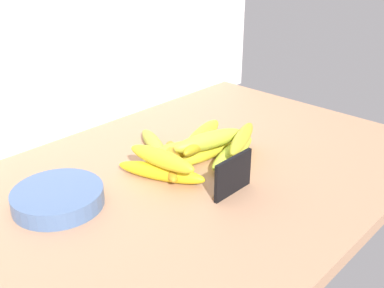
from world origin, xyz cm
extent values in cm
cube|color=tan|center=(0.00, 0.00, 1.50)|extent=(110.00, 76.00, 3.00)
cube|color=silver|center=(0.00, 39.00, 35.00)|extent=(130.00, 2.00, 70.00)
cube|color=black|center=(-2.88, -11.63, 7.20)|extent=(11.00, 0.80, 8.40)
cube|color=olive|center=(-2.88, -10.83, 3.30)|extent=(9.90, 1.20, 0.60)
cylinder|color=#4A6899|center=(-30.18, 10.66, 4.77)|extent=(17.98, 17.98, 3.53)
ellipsoid|color=#B18519|center=(4.16, 6.93, 4.93)|extent=(20.65, 7.90, 3.86)
ellipsoid|color=#A5B93A|center=(0.14, 15.71, 4.72)|extent=(9.72, 15.92, 3.44)
ellipsoid|color=yellow|center=(10.43, 9.00, 5.16)|extent=(21.19, 10.87, 4.32)
ellipsoid|color=yellow|center=(-9.26, 3.18, 4.86)|extent=(11.25, 20.38, 3.73)
ellipsoid|color=gold|center=(-3.98, 5.21, 5.06)|extent=(15.93, 17.01, 4.12)
ellipsoid|color=#AEC636|center=(8.77, -2.44, 5.02)|extent=(20.00, 8.16, 4.04)
ellipsoid|color=#8FAF34|center=(0.57, 7.38, 5.15)|extent=(17.80, 10.55, 4.30)
ellipsoid|color=yellow|center=(4.83, 2.35, 4.60)|extent=(17.56, 5.22, 3.21)
ellipsoid|color=gold|center=(4.73, 1.54, 8.30)|extent=(19.13, 9.02, 4.18)
ellipsoid|color=gold|center=(10.13, -3.83, 8.71)|extent=(17.83, 10.23, 3.35)
ellipsoid|color=yellow|center=(-9.65, 2.49, 8.64)|extent=(5.44, 17.83, 3.82)
ellipsoid|color=#AE981C|center=(3.56, 2.83, 7.88)|extent=(15.66, 6.44, 3.36)
camera|label=1|loc=(-68.20, -61.16, 52.97)|focal=42.68mm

